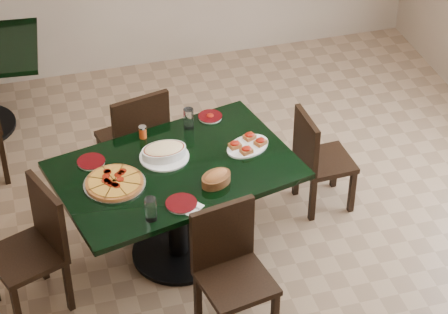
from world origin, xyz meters
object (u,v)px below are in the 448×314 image
object	(u,v)px
chair_left	(36,243)
bruschetta_platter	(248,144)
chair_far	(136,138)
pepperoni_pizza	(114,183)
bread_basket	(216,178)
lasagna_casserole	(164,152)
chair_near	(230,265)
main_table	(176,190)
chair_right	(317,157)

from	to	relation	value
chair_left	bruschetta_platter	distance (m)	1.51
chair_far	pepperoni_pizza	bearing A→B (deg)	57.13
pepperoni_pizza	bruschetta_platter	distance (m)	0.93
chair_left	bread_basket	distance (m)	1.19
chair_left	bruschetta_platter	size ratio (longest dim) A/B	2.32
lasagna_casserole	bruschetta_platter	world-z (taller)	lasagna_casserole
bruschetta_platter	chair_near	bearing A→B (deg)	-140.54
bruschetta_platter	main_table	bearing A→B (deg)	162.90
chair_right	lasagna_casserole	xyz separation A→B (m)	(-1.13, -0.12, 0.36)
main_table	pepperoni_pizza	xyz separation A→B (m)	(-0.41, -0.07, 0.20)
chair_right	pepperoni_pizza	distance (m)	1.56
chair_near	pepperoni_pizza	xyz separation A→B (m)	(-0.57, 0.64, 0.27)
main_table	chair_left	world-z (taller)	chair_left
chair_near	bruschetta_platter	bearing A→B (deg)	55.55
chair_left	chair_far	bearing A→B (deg)	117.12
main_table	chair_far	size ratio (longest dim) A/B	1.85
chair_near	lasagna_casserole	bearing A→B (deg)	93.48
bread_basket	chair_near	bearing A→B (deg)	-122.62
chair_far	chair_near	size ratio (longest dim) A/B	1.04
main_table	lasagna_casserole	bearing A→B (deg)	95.65
chair_left	pepperoni_pizza	bearing A→B (deg)	81.55
chair_far	bread_basket	size ratio (longest dim) A/B	3.64
pepperoni_pizza	bread_basket	distance (m)	0.64
chair_near	chair_left	world-z (taller)	chair_left
chair_far	bruschetta_platter	distance (m)	0.94
chair_far	chair_right	distance (m)	1.31
main_table	chair_near	size ratio (longest dim) A/B	1.91
main_table	chair_far	distance (m)	0.74
main_table	lasagna_casserole	world-z (taller)	lasagna_casserole
chair_far	bread_basket	bearing A→B (deg)	96.23
lasagna_casserole	pepperoni_pizza	bearing A→B (deg)	-153.75
main_table	bruschetta_platter	distance (m)	0.56
bruschetta_platter	chair_far	bearing A→B (deg)	108.37
pepperoni_pizza	chair_left	bearing A→B (deg)	-167.49
pepperoni_pizza	lasagna_casserole	bearing A→B (deg)	28.21
lasagna_casserole	bread_basket	bearing A→B (deg)	-56.22
chair_far	chair_right	size ratio (longest dim) A/B	1.16
bread_basket	lasagna_casserole	bearing A→B (deg)	98.55
chair_near	chair_right	distance (m)	1.33
chair_right	bruschetta_platter	distance (m)	0.68
chair_far	lasagna_casserole	xyz separation A→B (m)	(0.08, -0.60, 0.28)
bread_basket	pepperoni_pizza	bearing A→B (deg)	138.41
chair_right	bruschetta_platter	size ratio (longest dim) A/B	2.07
chair_right	chair_near	bearing A→B (deg)	133.44
chair_far	bread_basket	world-z (taller)	chair_far
chair_far	lasagna_casserole	world-z (taller)	chair_far
chair_far	bread_basket	xyz separation A→B (m)	(0.34, -0.95, 0.28)
main_table	chair_left	distance (m)	0.96
bruschetta_platter	chair_right	bearing A→B (deg)	-10.93
chair_near	pepperoni_pizza	distance (m)	0.90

